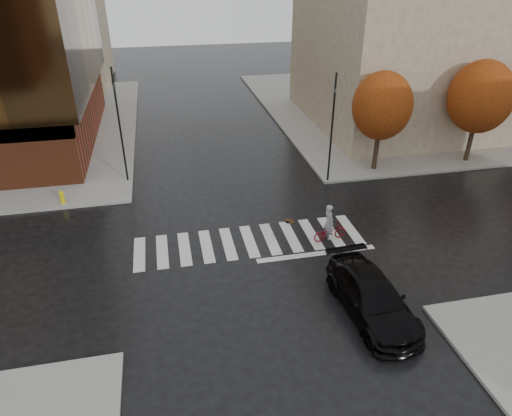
{
  "coord_description": "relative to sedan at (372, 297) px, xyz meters",
  "views": [
    {
      "loc": [
        -3.75,
        -18.72,
        12.79
      ],
      "look_at": [
        0.31,
        0.33,
        2.0
      ],
      "focal_mm": 32.0,
      "sensor_mm": 36.0,
      "label": 1
    }
  ],
  "objects": [
    {
      "name": "fire_hydrant",
      "position": [
        -13.66,
        12.25,
        -0.2
      ],
      "size": [
        0.29,
        0.29,
        0.81
      ],
      "color": "yellow",
      "rests_on": "sidewalk_nw"
    },
    {
      "name": "ground",
      "position": [
        -3.78,
        5.75,
        -0.79
      ],
      "size": [
        120.0,
        120.0,
        0.0
      ],
      "primitive_type": "plane",
      "color": "black",
      "rests_on": "ground"
    },
    {
      "name": "tree_ne_a",
      "position": [
        6.22,
        13.15,
        3.66
      ],
      "size": [
        3.8,
        3.8,
        6.5
      ],
      "color": "black",
      "rests_on": "sidewalk_ne"
    },
    {
      "name": "manhole",
      "position": [
        -1.23,
        7.75,
        -0.79
      ],
      "size": [
        0.65,
        0.65,
        0.01
      ],
      "primitive_type": "cylinder",
      "rotation": [
        0.0,
        0.0,
        0.17
      ],
      "color": "#442E18",
      "rests_on": "ground"
    },
    {
      "name": "traffic_light_nw",
      "position": [
        -10.08,
        14.75,
        3.39
      ],
      "size": [
        0.21,
        0.19,
        7.11
      ],
      "rotation": [
        0.0,
        0.0,
        -1.32
      ],
      "color": "black",
      "rests_on": "sidewalk_nw"
    },
    {
      "name": "cyclist",
      "position": [
        0.23,
        5.55,
        -0.1
      ],
      "size": [
        1.85,
        0.87,
        2.03
      ],
      "rotation": [
        0.0,
        0.0,
        1.71
      ],
      "color": "maroon",
      "rests_on": "ground"
    },
    {
      "name": "crosswalk",
      "position": [
        -3.78,
        6.25,
        -0.79
      ],
      "size": [
        12.0,
        3.0,
        0.01
      ],
      "primitive_type": "cube",
      "color": "silver",
      "rests_on": "ground"
    },
    {
      "name": "sidewalk_ne",
      "position": [
        17.22,
        26.75,
        -0.72
      ],
      "size": [
        30.0,
        30.0,
        0.15
      ],
      "primitive_type": "cube",
      "color": "gray",
      "rests_on": "ground"
    },
    {
      "name": "traffic_light_ne",
      "position": [
        2.52,
        12.05,
        3.17
      ],
      "size": [
        0.16,
        0.18,
        6.79
      ],
      "rotation": [
        0.0,
        0.0,
        3.03
      ],
      "color": "black",
      "rests_on": "sidewalk_ne"
    },
    {
      "name": "tree_ne_b",
      "position": [
        13.22,
        13.15,
        3.83
      ],
      "size": [
        4.2,
        4.2,
        6.89
      ],
      "color": "black",
      "rests_on": "sidewalk_ne"
    },
    {
      "name": "building_ne_tan",
      "position": [
        13.22,
        22.75,
        8.36
      ],
      "size": [
        16.0,
        16.0,
        18.0
      ],
      "primitive_type": "cube",
      "color": "gray",
      "rests_on": "sidewalk_ne"
    },
    {
      "name": "sedan",
      "position": [
        0.0,
        0.0,
        0.0
      ],
      "size": [
        2.53,
        5.58,
        1.59
      ],
      "primitive_type": "imported",
      "rotation": [
        0.0,
        0.0,
        0.06
      ],
      "color": "black",
      "rests_on": "ground"
    }
  ]
}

